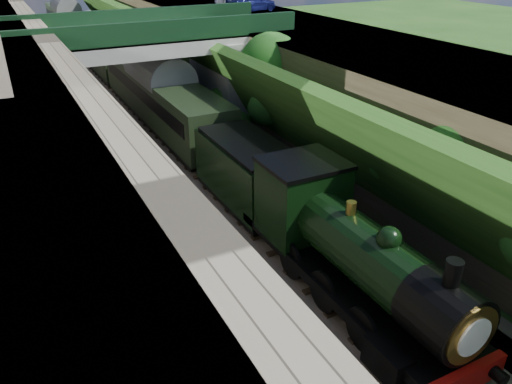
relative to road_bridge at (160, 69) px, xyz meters
name	(u,v)px	position (x,y,z in m)	size (l,w,h in m)	color
trackbed	(171,155)	(-0.94, -4.00, -3.98)	(10.00, 90.00, 0.20)	#473F38
retaining_wall	(59,111)	(-6.44, -4.00, -0.58)	(1.00, 90.00, 7.00)	#756B56
street_plateau_right	(315,83)	(8.56, -4.00, -0.95)	(8.00, 90.00, 6.25)	#262628
embankment_slope	(256,103)	(4.03, -4.89, -1.36)	(4.50, 90.00, 6.36)	#1E4714
track_left	(136,159)	(-2.94, -4.00, -3.83)	(2.50, 90.00, 0.20)	black
track_right	(191,149)	(0.26, -4.00, -3.83)	(2.50, 90.00, 0.20)	black
road_bridge	(160,69)	(0.00, 0.00, 0.00)	(16.00, 6.40, 7.25)	gray
tree	(272,67)	(4.97, -4.91, 0.57)	(3.60, 3.80, 6.60)	black
car_blue	(251,2)	(8.91, 5.43, 2.86)	(1.62, 4.03, 1.37)	navy
locomotive	(350,253)	(0.26, -18.80, -2.18)	(3.10, 10.22, 3.83)	black
tender	(249,176)	(0.26, -11.43, -2.46)	(2.70, 6.00, 3.05)	black
coach_front	(161,97)	(0.26, 1.17, -2.03)	(2.90, 18.00, 3.70)	black
coach_middle	(100,47)	(0.26, 19.97, -2.03)	(2.90, 18.00, 3.70)	black
coach_rear	(68,21)	(0.26, 38.77, -2.03)	(2.90, 18.00, 3.70)	black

